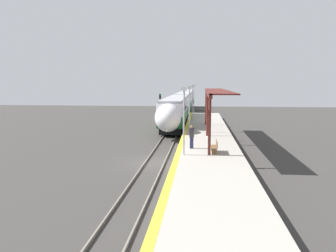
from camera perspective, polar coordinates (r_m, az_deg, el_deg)
The scene contains 13 objects.
ground_plane at distance 24.75m, azimuth -2.25°, elevation -6.44°, with size 120.00×120.00×0.00m, color #383533.
rail_left at distance 24.84m, azimuth -3.90°, elevation -6.22°, with size 0.08×90.00×0.15m, color slate.
rail_right at distance 24.65m, azimuth -0.58°, elevation -6.31°, with size 0.08×90.00×0.15m, color slate.
train at distance 64.37m, azimuth 2.73°, elevation 4.26°, with size 2.86×65.21×4.02m.
platform_right at distance 24.43m, azimuth 7.12°, elevation -5.61°, with size 4.87×64.00×0.89m.
platform_bench at distance 24.19m, azimuth 8.22°, elevation -3.54°, with size 0.44×1.66×0.89m.
person_waiting at distance 25.52m, azimuth 4.15°, elevation -1.81°, with size 0.36×0.24×1.82m.
railway_signal at distance 48.21m, azimuth -1.38°, elevation 3.60°, with size 0.28×0.28×4.36m.
lamppost_near at distance 22.97m, azimuth 2.79°, elevation 1.75°, with size 0.36×0.20×4.79m.
lamppost_mid at distance 33.92m, azimuth 3.74°, elevation 3.61°, with size 0.36×0.20×4.79m.
lamppost_far at distance 44.90m, azimuth 4.24°, elevation 4.56°, with size 0.36×0.20×4.79m.
lamppost_farthest at distance 55.89m, azimuth 4.53°, elevation 5.14°, with size 0.36×0.20×4.79m.
station_canopy at distance 31.55m, azimuth 7.97°, elevation 5.72°, with size 2.02×20.15×4.40m.
Camera 1 is at (3.35, -23.79, 5.98)m, focal length 35.00 mm.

